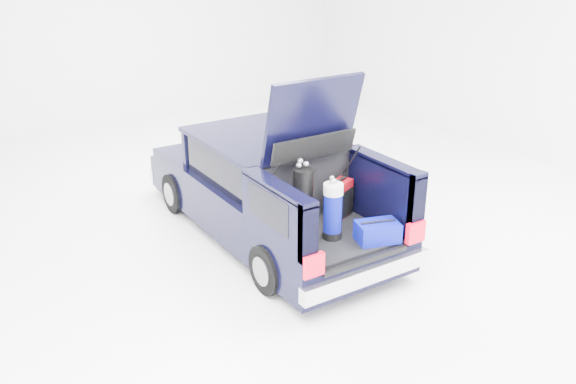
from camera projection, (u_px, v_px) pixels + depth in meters
ground at (269, 233)px, 8.81m from camera, size 14.00×14.00×0.00m
car at (265, 188)px, 8.64m from camera, size 1.87×4.65×2.47m
red_suitcase at (341, 198)px, 7.86m from camera, size 0.36×0.32×0.51m
black_golf_bag at (302, 200)px, 7.38m from camera, size 0.26×0.30×0.92m
blue_golf_bag at (333, 211)px, 7.22m from camera, size 0.28×0.28×0.79m
blue_duffel at (378, 232)px, 7.24m from camera, size 0.57×0.46×0.26m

